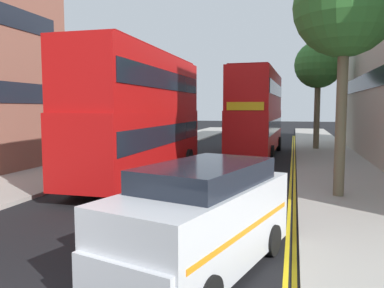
# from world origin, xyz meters

# --- Properties ---
(sidewalk_right) EXTENTS (4.00, 80.00, 0.14)m
(sidewalk_right) POSITION_xyz_m (6.50, 16.00, 0.07)
(sidewalk_right) COLOR #9E9991
(sidewalk_right) RESTS_ON ground
(sidewalk_left) EXTENTS (4.00, 80.00, 0.14)m
(sidewalk_left) POSITION_xyz_m (-6.50, 16.00, 0.07)
(sidewalk_left) COLOR #9E9991
(sidewalk_left) RESTS_ON ground
(kerb_line_outer) EXTENTS (0.10, 56.00, 0.01)m
(kerb_line_outer) POSITION_xyz_m (4.40, 14.00, 0.00)
(kerb_line_outer) COLOR yellow
(kerb_line_outer) RESTS_ON ground
(kerb_line_inner) EXTENTS (0.10, 56.00, 0.01)m
(kerb_line_inner) POSITION_xyz_m (4.24, 14.00, 0.00)
(kerb_line_inner) COLOR yellow
(kerb_line_inner) RESTS_ON ground
(double_decker_bus_away) EXTENTS (2.87, 10.83, 5.64)m
(double_decker_bus_away) POSITION_xyz_m (-2.26, 12.61, 3.03)
(double_decker_bus_away) COLOR #B20F0F
(double_decker_bus_away) RESTS_ON ground
(double_decker_bus_oncoming) EXTENTS (3.00, 10.86, 5.64)m
(double_decker_bus_oncoming) POSITION_xyz_m (1.91, 22.63, 3.03)
(double_decker_bus_oncoming) COLOR red
(double_decker_bus_oncoming) RESTS_ON ground
(taxi_minivan) EXTENTS (3.11, 5.14, 2.12)m
(taxi_minivan) POSITION_xyz_m (2.62, 3.68, 1.07)
(taxi_minivan) COLOR silver
(taxi_minivan) RESTS_ON ground
(street_tree_near) EXTENTS (3.49, 3.49, 8.02)m
(street_tree_near) POSITION_xyz_m (5.96, 26.98, 6.33)
(street_tree_near) COLOR #6B6047
(street_tree_near) RESTS_ON sidewalk_right
(street_tree_mid) EXTENTS (3.43, 3.43, 8.20)m
(street_tree_mid) POSITION_xyz_m (5.88, 10.76, 6.56)
(street_tree_mid) COLOR #6B6047
(street_tree_mid) RESTS_ON sidewalk_right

